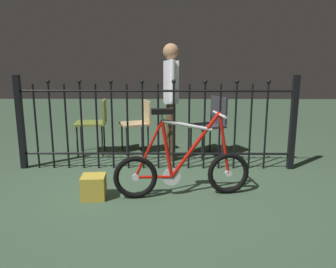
# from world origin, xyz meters

# --- Properties ---
(ground_plane) EXTENTS (20.00, 20.00, 0.00)m
(ground_plane) POSITION_xyz_m (0.00, 0.00, 0.00)
(ground_plane) COLOR #384F3A
(iron_fence) EXTENTS (3.46, 0.07, 1.17)m
(iron_fence) POSITION_xyz_m (-0.07, 0.72, 0.59)
(iron_fence) COLOR black
(iron_fence) RESTS_ON ground
(bicycle) EXTENTS (1.35, 0.40, 0.88)m
(bicycle) POSITION_xyz_m (0.30, -0.17, 0.29)
(bicycle) COLOR black
(bicycle) RESTS_ON ground
(chair_charcoal) EXTENTS (0.55, 0.55, 0.85)m
(chair_charcoal) POSITION_xyz_m (0.77, 1.36, 0.51)
(chair_charcoal) COLOR black
(chair_charcoal) RESTS_ON ground
(chair_tan) EXTENTS (0.52, 0.52, 0.78)m
(chair_tan) POSITION_xyz_m (-0.29, 1.52, 0.49)
(chair_tan) COLOR black
(chair_tan) RESTS_ON ground
(chair_olive) EXTENTS (0.49, 0.49, 0.80)m
(chair_olive) POSITION_xyz_m (-0.92, 1.42, 0.51)
(chair_olive) COLOR black
(chair_olive) RESTS_ON ground
(person_visitor) EXTENTS (0.21, 0.47, 1.57)m
(person_visitor) POSITION_xyz_m (0.18, 1.14, 0.93)
(person_visitor) COLOR #4C3823
(person_visitor) RESTS_ON ground
(display_crate) EXTENTS (0.25, 0.25, 0.23)m
(display_crate) POSITION_xyz_m (-0.57, -0.24, 0.11)
(display_crate) COLOR #B29933
(display_crate) RESTS_ON ground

